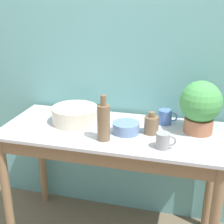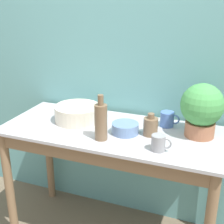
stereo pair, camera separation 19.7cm
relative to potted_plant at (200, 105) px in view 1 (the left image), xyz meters
name	(u,v)px [view 1 (the left image)]	position (x,y,z in m)	size (l,w,h in m)	color
wall_back	(125,65)	(-0.54, 0.26, 0.16)	(6.00, 0.05, 2.40)	#609E9E
counter_table	(111,155)	(-0.54, -0.13, -0.35)	(1.43, 0.62, 0.86)	#846647
potted_plant	(200,105)	(0.00, 0.00, 0.00)	(0.26, 0.26, 0.33)	#A36647
bowl_wash_large	(75,115)	(-0.81, -0.05, -0.12)	(0.31, 0.31, 0.11)	beige
bottle_tall	(104,122)	(-0.55, -0.26, -0.06)	(0.08, 0.08, 0.28)	brown
bottle_short	(151,125)	(-0.28, -0.10, -0.12)	(0.09, 0.09, 0.14)	brown
mug_grey	(163,141)	(-0.19, -0.28, -0.13)	(0.12, 0.08, 0.09)	gray
mug_blue	(165,117)	(-0.21, 0.08, -0.13)	(0.13, 0.09, 0.10)	#4C70B7
bowl_small_blue	(126,128)	(-0.44, -0.13, -0.15)	(0.17, 0.17, 0.07)	#6684B2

